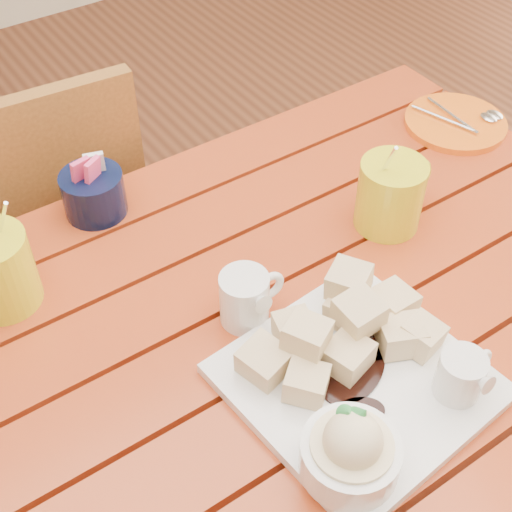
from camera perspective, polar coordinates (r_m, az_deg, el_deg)
table at (r=1.03m, az=1.27°, el=-9.35°), size 1.20×0.79×0.75m
dessert_plate at (r=0.86m, az=8.18°, el=-10.04°), size 0.30×0.30×0.11m
coffee_mug_right at (r=1.07m, az=10.80°, el=4.96°), size 0.14×0.10×0.16m
cream_pitcher at (r=0.92m, az=-0.78°, el=-3.33°), size 0.09×0.08×0.08m
sugar_caddy at (r=1.11m, az=-12.87°, el=4.98°), size 0.10×0.10×0.10m
orange_saucer at (r=1.33m, az=15.73°, el=10.24°), size 0.18×0.18×0.02m
chair_far at (r=1.46m, az=-17.49°, el=0.46°), size 0.46×0.46×0.90m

